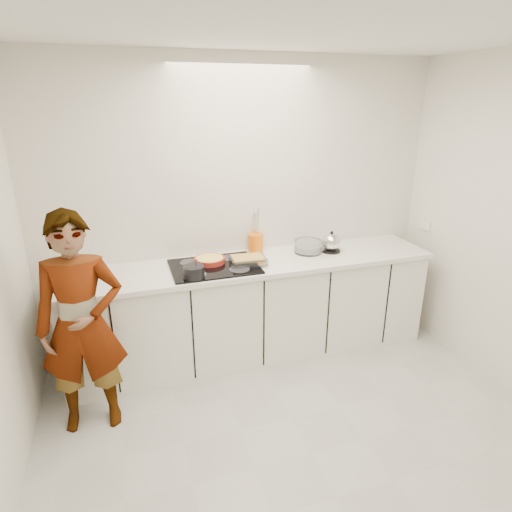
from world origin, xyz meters
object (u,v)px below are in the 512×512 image
object	(u,v)px
utensil_crock	(256,243)
cook	(82,325)
hob	(214,266)
mixing_bowl	(308,247)
tart_dish	(210,260)
saucepan	(194,272)
baking_dish	(248,260)
kettle	(331,243)

from	to	relation	value
utensil_crock	cook	world-z (taller)	cook
hob	mixing_bowl	distance (m)	0.91
tart_dish	cook	xyz separation A→B (m)	(-1.01, -0.57, -0.15)
tart_dish	saucepan	bearing A→B (deg)	-123.31
hob	cook	distance (m)	1.14
baking_dish	cook	bearing A→B (deg)	-161.10
tart_dish	utensil_crock	size ratio (longest dim) A/B	2.02
baking_dish	saucepan	bearing A→B (deg)	-161.67
tart_dish	baking_dish	bearing A→B (deg)	-21.10
saucepan	mixing_bowl	distance (m)	1.14
saucepan	mixing_bowl	bearing A→B (deg)	14.62
mixing_bowl	cook	distance (m)	2.02
mixing_bowl	kettle	bearing A→B (deg)	-11.29
tart_dish	baking_dish	world-z (taller)	baking_dish
saucepan	utensil_crock	distance (m)	0.81
baking_dish	mixing_bowl	bearing A→B (deg)	11.56
utensil_crock	hob	bearing A→B (deg)	-149.03
baking_dish	kettle	size ratio (longest dim) A/B	1.33
mixing_bowl	utensil_crock	distance (m)	0.48
tart_dish	utensil_crock	bearing A→B (deg)	21.34
saucepan	utensil_crock	bearing A→B (deg)	35.27
kettle	baking_dish	bearing A→B (deg)	-174.22
hob	saucepan	distance (m)	0.28
baking_dish	utensil_crock	world-z (taller)	utensil_crock
hob	baking_dish	distance (m)	0.29
saucepan	utensil_crock	xyz separation A→B (m)	(0.66, 0.47, 0.02)
tart_dish	utensil_crock	distance (m)	0.51
tart_dish	hob	bearing A→B (deg)	-77.76
tart_dish	saucepan	xyz separation A→B (m)	(-0.18, -0.28, 0.02)
baking_dish	cook	xyz separation A→B (m)	(-1.32, -0.45, -0.16)
baking_dish	mixing_bowl	size ratio (longest dim) A/B	0.99
tart_dish	utensil_crock	world-z (taller)	utensil_crock
baking_dish	hob	bearing A→B (deg)	173.99
utensil_crock	tart_dish	bearing A→B (deg)	-158.66
utensil_crock	cook	bearing A→B (deg)	-153.07
hob	mixing_bowl	world-z (taller)	mixing_bowl
kettle	mixing_bowl	bearing A→B (deg)	168.71
hob	kettle	size ratio (longest dim) A/B	3.12
saucepan	kettle	bearing A→B (deg)	10.59
saucepan	kettle	distance (m)	1.34
hob	utensil_crock	world-z (taller)	utensil_crock
hob	saucepan	xyz separation A→B (m)	(-0.20, -0.19, 0.05)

